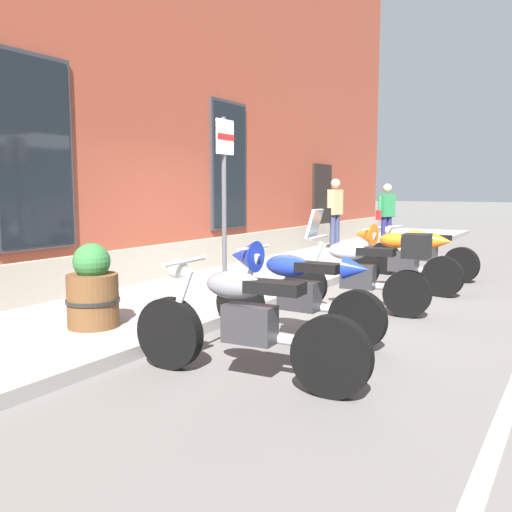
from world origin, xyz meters
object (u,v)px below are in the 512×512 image
(motorcycle_blue_sport, at_px, (289,287))
(motorcycle_orange_sport, at_px, (396,255))
(pedestrian_striped_shirt, at_px, (387,213))
(motorcycle_yellow_naked, at_px, (420,252))
(barrel_planter, at_px, (93,291))
(motorcycle_silver_touring, at_px, (363,270))
(motorcycle_grey_naked, at_px, (242,324))
(pedestrian_tan_coat, at_px, (335,210))
(parking_sign, at_px, (224,184))

(motorcycle_blue_sport, xyz_separation_m, motorcycle_orange_sport, (3.36, -0.18, 0.01))
(motorcycle_blue_sport, height_order, pedestrian_striped_shirt, pedestrian_striped_shirt)
(motorcycle_yellow_naked, relative_size, barrel_planter, 2.28)
(motorcycle_orange_sport, xyz_separation_m, barrel_planter, (-4.49, 2.00, -0.05))
(motorcycle_silver_touring, bearing_deg, motorcycle_grey_naked, -179.28)
(pedestrian_striped_shirt, bearing_deg, motorcycle_grey_naked, -169.15)
(motorcycle_grey_naked, distance_m, motorcycle_silver_touring, 3.04)
(motorcycle_silver_touring, bearing_deg, pedestrian_striped_shirt, 15.24)
(motorcycle_yellow_naked, bearing_deg, pedestrian_tan_coat, 47.07)
(motorcycle_silver_touring, height_order, pedestrian_striped_shirt, pedestrian_striped_shirt)
(motorcycle_orange_sport, height_order, pedestrian_striped_shirt, pedestrian_striped_shirt)
(motorcycle_yellow_naked, bearing_deg, motorcycle_silver_touring, -178.25)
(motorcycle_silver_touring, distance_m, barrel_planter, 3.43)
(pedestrian_striped_shirt, height_order, parking_sign, parking_sign)
(motorcycle_grey_naked, distance_m, barrel_planter, 2.15)
(motorcycle_grey_naked, height_order, motorcycle_yellow_naked, motorcycle_grey_naked)
(motorcycle_grey_naked, distance_m, motorcycle_orange_sport, 4.81)
(parking_sign, distance_m, barrel_planter, 2.20)
(motorcycle_grey_naked, bearing_deg, pedestrian_tan_coat, 18.10)
(barrel_planter, bearing_deg, parking_sign, -16.30)
(motorcycle_grey_naked, height_order, motorcycle_orange_sport, motorcycle_orange_sport)
(motorcycle_silver_touring, relative_size, parking_sign, 0.83)
(motorcycle_blue_sport, height_order, parking_sign, parking_sign)
(pedestrian_striped_shirt, bearing_deg, barrel_planter, 178.48)
(motorcycle_silver_touring, relative_size, pedestrian_striped_shirt, 1.22)
(motorcycle_silver_touring, height_order, motorcycle_yellow_naked, motorcycle_silver_touring)
(parking_sign, height_order, barrel_planter, parking_sign)
(motorcycle_orange_sport, height_order, parking_sign, parking_sign)
(motorcycle_yellow_naked, xyz_separation_m, parking_sign, (-4.25, 1.46, 1.22))
(barrel_planter, bearing_deg, motorcycle_blue_sport, -58.10)
(motorcycle_orange_sport, relative_size, parking_sign, 0.83)
(motorcycle_yellow_naked, bearing_deg, barrel_planter, 161.83)
(pedestrian_striped_shirt, distance_m, parking_sign, 7.70)
(pedestrian_tan_coat, bearing_deg, motorcycle_orange_sport, -146.00)
(pedestrian_tan_coat, relative_size, pedestrian_striped_shirt, 1.07)
(motorcycle_orange_sport, bearing_deg, motorcycle_blue_sport, 176.90)
(motorcycle_yellow_naked, relative_size, parking_sign, 0.87)
(parking_sign, bearing_deg, motorcycle_orange_sport, -28.62)
(motorcycle_yellow_naked, distance_m, parking_sign, 4.66)
(motorcycle_orange_sport, xyz_separation_m, pedestrian_striped_shirt, (4.97, 1.74, 0.47))
(motorcycle_grey_naked, height_order, pedestrian_striped_shirt, pedestrian_striped_shirt)
(motorcycle_orange_sport, bearing_deg, pedestrian_striped_shirt, 19.35)
(pedestrian_striped_shirt, relative_size, barrel_planter, 1.78)
(motorcycle_blue_sport, distance_m, parking_sign, 1.83)
(motorcycle_grey_naked, relative_size, motorcycle_silver_touring, 1.10)
(motorcycle_grey_naked, height_order, motorcycle_silver_touring, motorcycle_silver_touring)
(parking_sign, bearing_deg, motorcycle_grey_naked, -142.82)
(motorcycle_yellow_naked, distance_m, pedestrian_tan_coat, 3.86)
(barrel_planter, bearing_deg, motorcycle_grey_naked, -98.39)
(motorcycle_blue_sport, bearing_deg, motorcycle_yellow_naked, -1.98)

